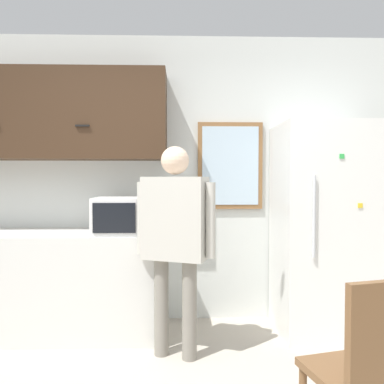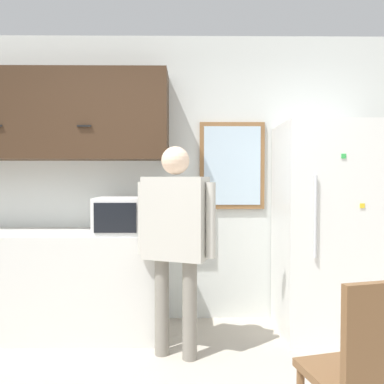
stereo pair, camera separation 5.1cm
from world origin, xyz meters
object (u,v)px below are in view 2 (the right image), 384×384
Objects in this scene: person at (175,229)px; chair at (365,368)px; refrigerator at (327,229)px; microwave at (125,215)px.

chair is (0.89, -1.15, -0.47)m from person.
refrigerator reaches higher than chair.
refrigerator is 1.99× the size of chair.
refrigerator is at bearing 2.33° from microwave.
microwave reaches higher than chair.
chair is at bearing -48.58° from microwave.
person is 1.53m from chair.
microwave is 0.53× the size of chair.
chair is (1.33, -1.51, -0.54)m from microwave.
microwave is at bearing 160.67° from person.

